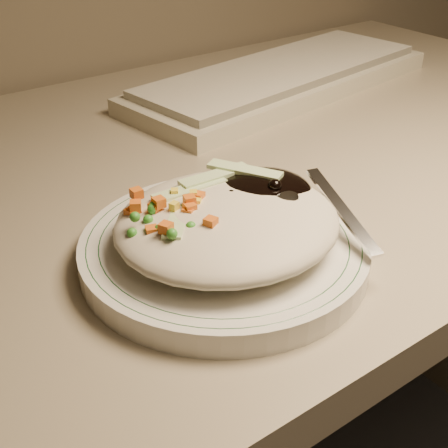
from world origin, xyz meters
TOP-DOWN VIEW (x-y plane):
  - desk at (0.00, 1.38)m, footprint 1.40×0.70m
  - plate at (-0.08, 1.20)m, footprint 0.25×0.25m
  - plate_rim at (-0.08, 1.20)m, footprint 0.23×0.23m
  - meal at (-0.07, 1.20)m, footprint 0.21×0.19m
  - keyboard at (0.26, 1.51)m, footprint 0.51×0.24m

SIDE VIEW (x-z plane):
  - desk at x=0.00m, z-range 0.17..0.91m
  - plate at x=-0.08m, z-range 0.74..0.76m
  - keyboard at x=0.26m, z-range 0.74..0.77m
  - plate_rim at x=-0.08m, z-range 0.76..0.76m
  - meal at x=-0.07m, z-range 0.76..0.81m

